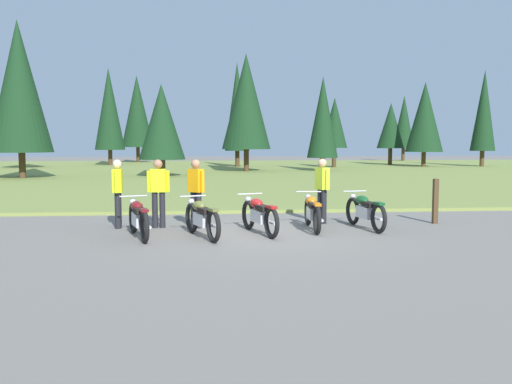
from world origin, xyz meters
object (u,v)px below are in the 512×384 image
rider_in_hivis_vest (158,189)px  motorcycle_olive (202,218)px  motorcycle_maroon (138,218)px  rider_with_back_turned (196,189)px  motorcycle_orange (312,212)px  motorcycle_british_green (365,211)px  trail_marker_post (435,201)px  rider_checking_bike (118,189)px  rider_near_row_end (322,187)px  motorcycle_red (259,215)px

rider_in_hivis_vest → motorcycle_olive: bearing=-53.7°
motorcycle_maroon → motorcycle_olive: 1.39m
rider_in_hivis_vest → rider_with_back_turned: (0.91, -0.09, 0.00)m
motorcycle_orange → rider_with_back_turned: rider_with_back_turned is taller
motorcycle_british_green → trail_marker_post: (2.05, 0.66, 0.14)m
motorcycle_orange → trail_marker_post: 3.41m
motorcycle_maroon → rider_checking_bike: rider_checking_bike is taller
motorcycle_maroon → rider_in_hivis_vest: 1.48m
rider_near_row_end → rider_checking_bike: bearing=-176.4°
motorcycle_british_green → rider_near_row_end: bearing=131.5°
motorcycle_orange → rider_in_hivis_vest: (-3.68, 0.63, 0.51)m
rider_near_row_end → rider_with_back_turned: bearing=-171.9°
motorcycle_red → motorcycle_british_green: (2.61, 0.47, 0.00)m
rider_near_row_end → rider_with_back_turned: (-3.22, -0.46, 0.00)m
motorcycle_maroon → motorcycle_red: same height
rider_in_hivis_vest → rider_checking_bike: same height
motorcycle_british_green → motorcycle_maroon: bearing=-171.9°
trail_marker_post → rider_near_row_end: bearing=174.1°
motorcycle_british_green → motorcycle_orange: bearing=-178.3°
rider_in_hivis_vest → rider_with_back_turned: size_ratio=1.00×
rider_in_hivis_vest → rider_checking_bike: (-0.98, 0.04, 0.00)m
motorcycle_red → rider_with_back_turned: (-1.45, 0.97, 0.51)m
motorcycle_maroon → motorcycle_red: (2.68, 0.28, 0.00)m
rider_near_row_end → rider_checking_bike: (-5.10, -0.32, 0.00)m
motorcycle_olive → rider_in_hivis_vest: 1.87m
motorcycle_british_green → rider_checking_bike: 6.01m
motorcycle_olive → trail_marker_post: 6.15m
motorcycle_olive → rider_in_hivis_vest: (-1.06, 1.45, 0.51)m
trail_marker_post → motorcycle_red: bearing=-166.4°
rider_in_hivis_vest → rider_near_row_end: bearing=5.0°
rider_near_row_end → motorcycle_red: bearing=-141.0°
rider_near_row_end → rider_with_back_turned: 3.25m
motorcycle_orange → motorcycle_british_green: bearing=1.7°
motorcycle_red → rider_with_back_turned: bearing=146.3°
motorcycle_olive → rider_in_hivis_vest: size_ratio=1.20×
motorcycle_british_green → rider_with_back_turned: size_ratio=1.25×
motorcycle_red → motorcycle_british_green: same height
motorcycle_olive → motorcycle_orange: (2.62, 0.82, 0.00)m
motorcycle_maroon → motorcycle_orange: (4.00, 0.72, 0.00)m
rider_in_hivis_vest → trail_marker_post: bearing=0.5°
rider_in_hivis_vest → rider_with_back_turned: 0.92m
rider_near_row_end → rider_in_hivis_vest: 4.14m
motorcycle_olive → motorcycle_orange: same height
rider_near_row_end → rider_with_back_turned: size_ratio=1.00×
rider_near_row_end → rider_in_hivis_vest: size_ratio=1.00×
rider_with_back_turned → rider_checking_bike: (-1.89, 0.13, 0.00)m
motorcycle_red → rider_near_row_end: size_ratio=1.22×
rider_near_row_end → rider_with_back_turned: same height
motorcycle_olive → motorcycle_orange: size_ratio=0.95×
motorcycle_maroon → motorcycle_orange: bearing=10.1°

